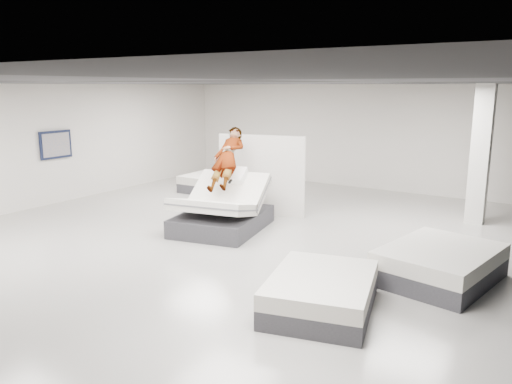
{
  "coord_description": "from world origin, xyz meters",
  "views": [
    {
      "loc": [
        5.81,
        -7.8,
        3.14
      ],
      "look_at": [
        0.37,
        0.65,
        1.0
      ],
      "focal_mm": 35.0,
      "sensor_mm": 36.0,
      "label": 1
    }
  ],
  "objects_px": {
    "person": "(228,168)",
    "wall_poster": "(56,145)",
    "flat_bed_right_far": "(440,264)",
    "divider_panel": "(261,175)",
    "remote": "(230,182)",
    "flat_bed_right_near": "(321,293)",
    "column": "(481,155)",
    "hero_bed": "(222,211)",
    "flat_bed_left_far": "(215,184)"
  },
  "relations": [
    {
      "from": "person",
      "to": "remote",
      "type": "relative_size",
      "value": 12.78
    },
    {
      "from": "divider_panel",
      "to": "column",
      "type": "xyz_separation_m",
      "value": [
        4.62,
        2.08,
        0.61
      ]
    },
    {
      "from": "person",
      "to": "flat_bed_right_far",
      "type": "bearing_deg",
      "value": -20.65
    },
    {
      "from": "flat_bed_right_far",
      "to": "column",
      "type": "height_order",
      "value": "column"
    },
    {
      "from": "divider_panel",
      "to": "flat_bed_right_far",
      "type": "distance_m",
      "value": 5.25
    },
    {
      "from": "person",
      "to": "divider_panel",
      "type": "xyz_separation_m",
      "value": [
        0.07,
        1.32,
        -0.35
      ]
    },
    {
      "from": "hero_bed",
      "to": "flat_bed_left_far",
      "type": "bearing_deg",
      "value": 129.64
    },
    {
      "from": "flat_bed_right_far",
      "to": "remote",
      "type": "bearing_deg",
      "value": 174.24
    },
    {
      "from": "hero_bed",
      "to": "divider_panel",
      "type": "distance_m",
      "value": 1.72
    },
    {
      "from": "person",
      "to": "flat_bed_right_near",
      "type": "xyz_separation_m",
      "value": [
        3.68,
        -2.82,
        -1.09
      ]
    },
    {
      "from": "person",
      "to": "wall_poster",
      "type": "xyz_separation_m",
      "value": [
        -5.25,
        -0.6,
        0.26
      ]
    },
    {
      "from": "flat_bed_right_near",
      "to": "wall_poster",
      "type": "xyz_separation_m",
      "value": [
        -8.93,
        2.22,
        1.34
      ]
    },
    {
      "from": "person",
      "to": "remote",
      "type": "bearing_deg",
      "value": -57.85
    },
    {
      "from": "flat_bed_left_far",
      "to": "wall_poster",
      "type": "bearing_deg",
      "value": -128.46
    },
    {
      "from": "hero_bed",
      "to": "flat_bed_left_far",
      "type": "height_order",
      "value": "hero_bed"
    },
    {
      "from": "hero_bed",
      "to": "wall_poster",
      "type": "bearing_deg",
      "value": -176.81
    },
    {
      "from": "hero_bed",
      "to": "flat_bed_right_near",
      "type": "bearing_deg",
      "value": -34.78
    },
    {
      "from": "hero_bed",
      "to": "divider_panel",
      "type": "height_order",
      "value": "divider_panel"
    },
    {
      "from": "divider_panel",
      "to": "flat_bed_right_near",
      "type": "bearing_deg",
      "value": -64.21
    },
    {
      "from": "remote",
      "to": "wall_poster",
      "type": "relative_size",
      "value": 0.15
    },
    {
      "from": "column",
      "to": "flat_bed_left_far",
      "type": "bearing_deg",
      "value": -175.45
    },
    {
      "from": "flat_bed_right_near",
      "to": "column",
      "type": "bearing_deg",
      "value": 80.84
    },
    {
      "from": "divider_panel",
      "to": "flat_bed_left_far",
      "type": "height_order",
      "value": "divider_panel"
    },
    {
      "from": "remote",
      "to": "divider_panel",
      "type": "xyz_separation_m",
      "value": [
        -0.22,
        1.61,
        -0.13
      ]
    },
    {
      "from": "person",
      "to": "remote",
      "type": "distance_m",
      "value": 0.47
    },
    {
      "from": "person",
      "to": "wall_poster",
      "type": "distance_m",
      "value": 5.29
    },
    {
      "from": "remote",
      "to": "flat_bed_left_far",
      "type": "bearing_deg",
      "value": 120.31
    },
    {
      "from": "flat_bed_right_near",
      "to": "column",
      "type": "xyz_separation_m",
      "value": [
        1.0,
        6.22,
        1.34
      ]
    },
    {
      "from": "remote",
      "to": "flat_bed_left_far",
      "type": "xyz_separation_m",
      "value": [
        -2.82,
        3.12,
        -0.86
      ]
    },
    {
      "from": "divider_panel",
      "to": "column",
      "type": "relative_size",
      "value": 0.68
    },
    {
      "from": "wall_poster",
      "to": "hero_bed",
      "type": "bearing_deg",
      "value": 3.19
    },
    {
      "from": "remote",
      "to": "flat_bed_right_near",
      "type": "bearing_deg",
      "value": -48.37
    },
    {
      "from": "column",
      "to": "wall_poster",
      "type": "distance_m",
      "value": 10.71
    },
    {
      "from": "hero_bed",
      "to": "person",
      "type": "distance_m",
      "value": 0.97
    },
    {
      "from": "flat_bed_right_near",
      "to": "column",
      "type": "distance_m",
      "value": 6.44
    },
    {
      "from": "hero_bed",
      "to": "column",
      "type": "distance_m",
      "value": 6.04
    },
    {
      "from": "person",
      "to": "flat_bed_left_far",
      "type": "height_order",
      "value": "person"
    },
    {
      "from": "wall_poster",
      "to": "divider_panel",
      "type": "bearing_deg",
      "value": 19.86
    },
    {
      "from": "flat_bed_left_far",
      "to": "column",
      "type": "distance_m",
      "value": 7.36
    },
    {
      "from": "column",
      "to": "hero_bed",
      "type": "bearing_deg",
      "value": -141.28
    },
    {
      "from": "person",
      "to": "column",
      "type": "distance_m",
      "value": 5.79
    },
    {
      "from": "wall_poster",
      "to": "flat_bed_right_far",
      "type": "bearing_deg",
      "value": -0.87
    },
    {
      "from": "divider_panel",
      "to": "flat_bed_right_far",
      "type": "xyz_separation_m",
      "value": [
        4.77,
        -2.07,
        -0.71
      ]
    },
    {
      "from": "hero_bed",
      "to": "flat_bed_right_far",
      "type": "height_order",
      "value": "hero_bed"
    },
    {
      "from": "flat_bed_right_near",
      "to": "wall_poster",
      "type": "height_order",
      "value": "wall_poster"
    },
    {
      "from": "person",
      "to": "flat_bed_right_far",
      "type": "xyz_separation_m",
      "value": [
        4.84,
        -0.76,
        -1.06
      ]
    },
    {
      "from": "remote",
      "to": "column",
      "type": "height_order",
      "value": "column"
    },
    {
      "from": "remote",
      "to": "divider_panel",
      "type": "bearing_deg",
      "value": 85.99
    },
    {
      "from": "remote",
      "to": "wall_poster",
      "type": "distance_m",
      "value": 5.57
    },
    {
      "from": "remote",
      "to": "wall_poster",
      "type": "xyz_separation_m",
      "value": [
        -5.54,
        -0.31,
        0.48
      ]
    }
  ]
}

